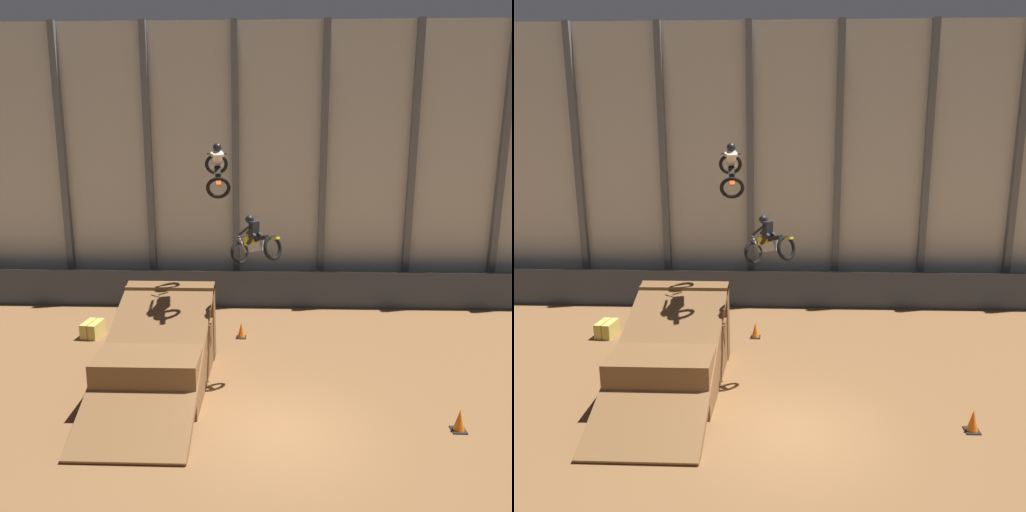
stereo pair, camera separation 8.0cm
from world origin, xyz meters
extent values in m
plane|color=brown|center=(0.00, 0.00, 0.00)|extent=(60.00, 60.00, 0.00)
cube|color=beige|center=(0.00, 10.97, 5.99)|extent=(32.00, 0.12, 11.99)
cube|color=slate|center=(-9.50, 10.77, 5.99)|extent=(0.28, 0.28, 11.99)
cube|color=slate|center=(-5.70, 10.77, 5.99)|extent=(0.28, 0.28, 11.99)
cube|color=slate|center=(-1.90, 10.77, 5.99)|extent=(0.28, 0.28, 11.99)
cube|color=slate|center=(1.90, 10.77, 5.99)|extent=(0.28, 0.28, 11.99)
cube|color=slate|center=(5.70, 10.77, 5.99)|extent=(0.28, 0.28, 11.99)
cube|color=slate|center=(9.50, 10.77, 5.99)|extent=(0.28, 0.28, 11.99)
cube|color=#383D47|center=(0.00, 9.77, 0.81)|extent=(31.36, 0.20, 1.62)
cube|color=brown|center=(-3.61, 2.56, 0.75)|extent=(2.82, 4.24, 1.51)
cube|color=brown|center=(-3.61, 4.43, 1.25)|extent=(2.88, 0.50, 2.51)
cube|color=brown|center=(-3.61, 1.65, 1.25)|extent=(2.88, 6.13, 2.69)
torus|color=black|center=(-2.06, 4.80, 6.41)|extent=(0.78, 0.53, 0.70)
torus|color=black|center=(-1.88, 3.56, 5.78)|extent=(0.78, 0.53, 0.70)
cube|color=#B7B7BC|center=(-1.96, 4.08, 6.18)|extent=(0.26, 0.61, 0.49)
cube|color=#E54C19|center=(-1.97, 4.15, 6.43)|extent=(0.27, 0.52, 0.41)
cube|color=black|center=(-1.91, 3.78, 6.27)|extent=(0.24, 0.57, 0.36)
cube|color=#E54C19|center=(-1.85, 3.36, 5.96)|extent=(0.19, 0.36, 0.22)
cylinder|color=#B7B7BC|center=(-2.02, 4.53, 6.54)|extent=(0.07, 0.11, 0.55)
cylinder|color=black|center=(-2.00, 4.39, 6.74)|extent=(0.64, 0.24, 0.04)
cube|color=silver|center=(-1.92, 3.83, 6.61)|extent=(0.35, 0.52, 0.48)
sphere|color=black|center=(-1.91, 3.78, 6.94)|extent=(0.31, 0.38, 0.35)
cylinder|color=silver|center=(-2.07, 3.99, 6.41)|extent=(0.17, 0.44, 0.17)
cylinder|color=silver|center=(-1.83, 4.02, 6.41)|extent=(0.17, 0.44, 0.17)
cylinder|color=silver|center=(-2.11, 4.01, 6.74)|extent=(0.16, 0.53, 0.14)
cylinder|color=silver|center=(-1.79, 4.06, 6.74)|extent=(0.16, 0.53, 0.14)
torus|color=black|center=(-1.27, 3.72, 3.78)|extent=(0.71, 0.73, 0.73)
torus|color=black|center=(-0.27, 2.81, 4.13)|extent=(0.71, 0.73, 0.73)
cube|color=#B7B7BC|center=(-0.75, 3.25, 4.09)|extent=(0.55, 0.52, 0.40)
cube|color=yellow|center=(-0.91, 3.40, 4.24)|extent=(0.49, 0.47, 0.34)
cube|color=black|center=(-0.63, 3.14, 4.36)|extent=(0.53, 0.50, 0.26)
cube|color=yellow|center=(-0.24, 2.79, 4.41)|extent=(0.36, 0.35, 0.15)
cylinder|color=#B7B7BC|center=(-1.18, 3.65, 4.06)|extent=(0.31, 0.29, 0.48)
cylinder|color=black|center=(-1.20, 3.66, 4.30)|extent=(0.34, 0.60, 0.04)
cube|color=black|center=(-0.82, 3.32, 4.58)|extent=(0.34, 0.35, 0.51)
sphere|color=black|center=(-0.96, 3.44, 4.86)|extent=(0.41, 0.41, 0.32)
cylinder|color=black|center=(-0.90, 3.23, 4.31)|extent=(0.34, 0.32, 0.39)
cylinder|color=black|center=(-0.74, 3.40, 4.31)|extent=(0.34, 0.32, 0.39)
cylinder|color=black|center=(-1.11, 3.36, 4.54)|extent=(0.40, 0.38, 0.36)
cylinder|color=black|center=(-0.89, 3.60, 4.54)|extent=(0.40, 0.38, 0.36)
cube|color=black|center=(4.45, 0.26, 0.01)|extent=(0.36, 0.36, 0.03)
cone|color=orange|center=(4.45, 0.26, 0.31)|extent=(0.28, 0.28, 0.55)
cube|color=black|center=(-1.40, 6.20, 0.01)|extent=(0.36, 0.36, 0.03)
cone|color=orange|center=(-1.40, 6.20, 0.31)|extent=(0.28, 0.28, 0.55)
cube|color=#CCB751|center=(-6.97, 6.16, 0.28)|extent=(0.69, 0.96, 0.56)
cube|color=#996623|center=(-6.97, 6.16, 0.28)|extent=(0.14, 0.91, 0.57)
camera|label=1|loc=(-0.28, -11.16, 7.11)|focal=35.00mm
camera|label=2|loc=(-0.20, -11.15, 7.11)|focal=35.00mm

